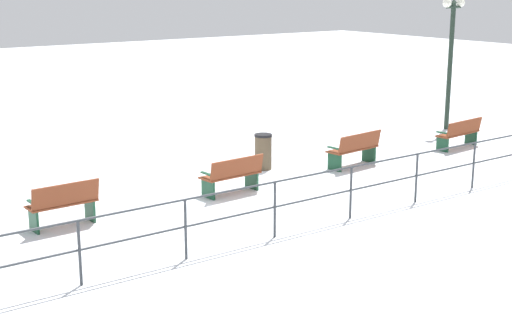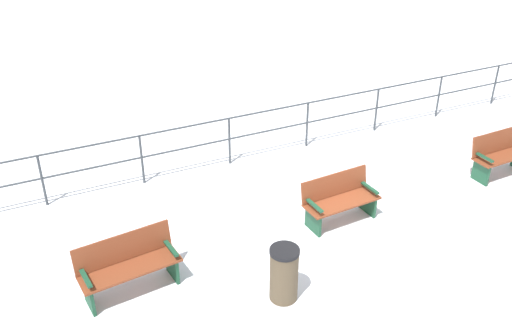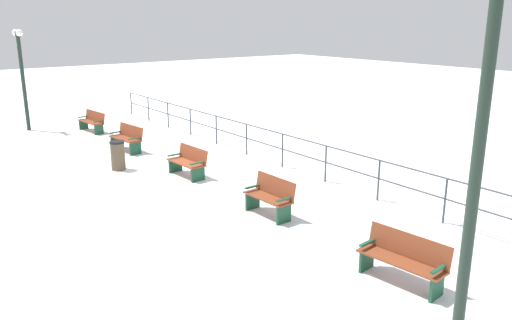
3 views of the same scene
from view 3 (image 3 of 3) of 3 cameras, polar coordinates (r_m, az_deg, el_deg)
The scene contains 10 objects.
ground_plane at distance 15.60m, azimuth -8.18°, elevation -1.91°, with size 80.00×80.00×0.00m, color white.
bench_nearest at distance 22.73m, azimuth -17.81°, elevation 4.17°, with size 0.66×1.69×0.86m.
bench_second at distance 18.98m, azimuth -14.18°, elevation 2.42°, with size 0.71×1.61×0.93m.
bench_third at distance 15.57m, azimuth -7.57°, elevation -0.18°, with size 0.65×1.48×0.89m.
bench_fourth at distance 12.35m, azimuth 1.59°, elevation -4.07°, with size 0.57×1.39×0.94m.
bench_fifth at distance 9.70m, azimuth 16.11°, elevation -10.50°, with size 0.69×1.68×0.89m.
lamppost_near at distance 23.71m, azimuth -24.72°, elevation 9.58°, with size 0.28×0.93×4.21m.
lamppost_middle at distance 5.98m, azimuth 23.75°, elevation 2.35°, with size 0.28×0.92×5.14m.
waterfront_railing at distance 17.04m, azimuth 0.87°, elevation 2.36°, with size 0.05×21.57×1.11m.
trash_bin at distance 16.67m, azimuth -15.16°, elevation 0.50°, with size 0.46×0.46×0.93m.
Camera 3 is at (7.09, 13.10, 4.61)m, focal length 35.84 mm.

